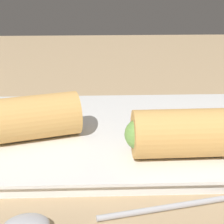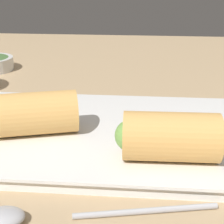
{
  "view_description": "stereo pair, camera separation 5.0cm",
  "coord_description": "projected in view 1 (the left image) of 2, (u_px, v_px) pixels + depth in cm",
  "views": [
    {
      "loc": [
        -1.33,
        -38.45,
        20.46
      ],
      "look_at": [
        0.12,
        0.34,
        5.34
      ],
      "focal_mm": 60.0,
      "sensor_mm": 36.0,
      "label": 1
    },
    {
      "loc": [
        3.68,
        -38.31,
        20.46
      ],
      "look_at": [
        0.12,
        0.34,
        5.34
      ],
      "focal_mm": 60.0,
      "sensor_mm": 36.0,
      "label": 2
    }
  ],
  "objects": [
    {
      "name": "table_surface",
      "position": [
        111.0,
        148.0,
        0.43
      ],
      "size": [
        180.0,
        140.0,
        2.0
      ],
      "color": "tan",
      "rests_on": "ground"
    },
    {
      "name": "spoon",
      "position": [
        58.0,
        222.0,
        0.28
      ],
      "size": [
        18.73,
        5.51,
        1.2
      ],
      "color": "#B2B2B7",
      "rests_on": "table_surface"
    },
    {
      "name": "roll_front_left",
      "position": [
        175.0,
        133.0,
        0.35
      ],
      "size": [
        9.67,
        4.82,
        4.61
      ],
      "color": "#DBA356",
      "rests_on": "serving_plate"
    },
    {
      "name": "serving_plate",
      "position": [
        112.0,
        133.0,
        0.43
      ],
      "size": [
        35.3,
        23.1,
        1.5
      ],
      "color": "white",
      "rests_on": "table_surface"
    },
    {
      "name": "roll_front_right",
      "position": [
        32.0,
        118.0,
        0.39
      ],
      "size": [
        9.94,
        6.92,
        4.61
      ],
      "color": "#DBA356",
      "rests_on": "serving_plate"
    }
  ]
}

